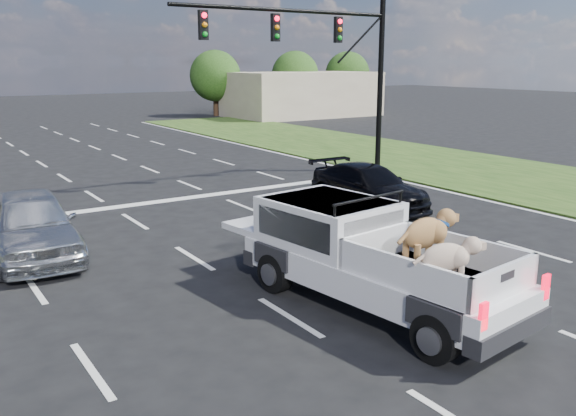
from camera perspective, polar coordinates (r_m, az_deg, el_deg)
name	(u,v)px	position (r m, az deg, el deg)	size (l,w,h in m)	color
ground	(365,297)	(12.00, 7.19, -8.24)	(160.00, 160.00, 0.00)	black
road_markings	(213,223)	(17.24, -7.07, -1.44)	(17.75, 60.00, 0.01)	silver
grass_shoulder_right	(521,178)	(25.30, 20.97, 2.61)	(8.00, 60.00, 0.06)	#1E3D12
traffic_signal	(333,54)	(23.84, 4.28, 14.20)	(9.11, 0.31, 7.00)	black
building_right	(302,94)	(51.63, 1.32, 10.60)	(12.00, 7.00, 3.60)	#BCAF90
tree_far_d	(215,76)	(51.95, -6.84, 12.17)	(4.20, 4.20, 5.40)	#332114
tree_far_e	(295,75)	(56.00, 0.67, 12.36)	(4.20, 4.20, 5.40)	#332114
tree_far_f	(347,74)	(59.57, 5.57, 12.37)	(4.20, 4.20, 5.40)	#332114
pickup_truck	(369,255)	(11.29, 7.62, -4.42)	(2.63, 5.71, 2.07)	black
silver_sedan	(31,224)	(15.26, -22.88, -1.41)	(1.83, 4.56, 1.55)	#AEB1B5
black_coupe	(369,186)	(19.13, 7.55, 2.02)	(1.83, 4.50, 1.31)	black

